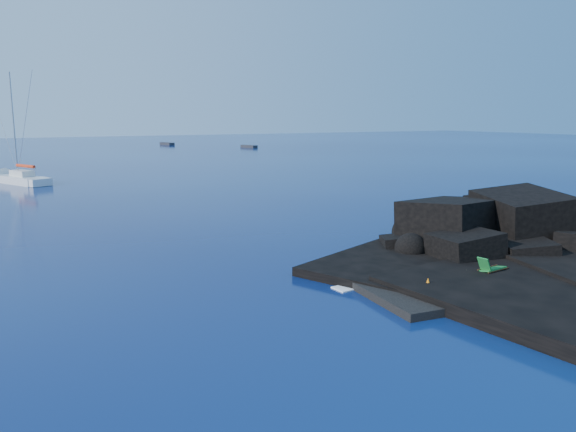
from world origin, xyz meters
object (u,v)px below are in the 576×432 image
sunbather (458,274)px  distant_boat_a (167,145)px  marker_cone (428,283)px  deck_chair (493,265)px  distant_boat_b (249,148)px  sailboat (21,184)px

sunbather → distant_boat_a: (24.89, 128.43, -0.52)m
marker_cone → distant_boat_a: marker_cone is taller
deck_chair → marker_cone: bearing=173.8°
deck_chair → distant_boat_b: (37.13, 107.24, -0.90)m
marker_cone → distant_boat_b: (41.20, 107.29, -0.59)m
sunbather → distant_boat_b: sunbather is taller
marker_cone → distant_boat_a: 131.96m
sunbather → distant_boat_a: 130.82m
sailboat → distant_boat_b: 75.84m
deck_chair → marker_cone: size_ratio=3.26×
sailboat → distant_boat_b: (53.88, 53.37, 0.00)m
distant_boat_a → distant_boat_b: (13.82, -21.80, 0.00)m
sailboat → sunbather: size_ratio=8.05×
distant_boat_a → distant_boat_b: distant_boat_a is taller
sailboat → distant_boat_b: size_ratio=2.70×
sunbather → distant_boat_b: size_ratio=0.34×
sunbather → marker_cone: bearing=-162.4°
marker_cone → distant_boat_b: 114.93m
distant_boat_a → deck_chair: bearing=-113.4°
distant_boat_b → deck_chair: bearing=-125.0°
sailboat → marker_cone: bearing=-101.1°
distant_boat_a → sailboat: bearing=-131.2°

